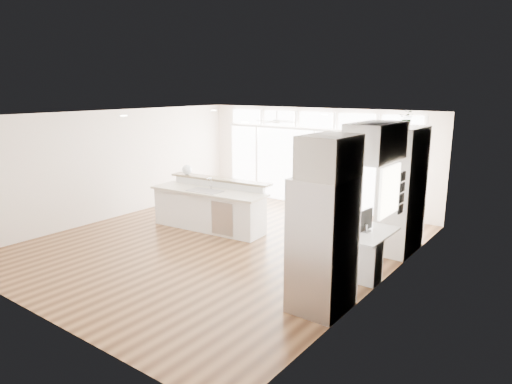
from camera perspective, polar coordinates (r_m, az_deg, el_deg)
The scene contains 24 objects.
floor at distance 9.81m, azimuth -4.29°, elevation -6.40°, with size 7.00×8.00×0.02m, color #492C16.
ceiling at distance 9.27m, azimuth -4.58°, elevation 9.61°, with size 7.00×8.00×0.02m, color white.
wall_back at distance 12.70m, azimuth 7.46°, elevation 4.31°, with size 7.00×0.04×2.70m, color white.
wall_front at distance 7.02m, azimuth -26.30°, elevation -4.00°, with size 7.00×0.04×2.70m, color white.
wall_left at distance 12.00m, azimuth -17.22°, elevation 3.33°, with size 0.04×8.00×2.70m, color white.
wall_right at distance 7.69m, azimuth 15.76°, elevation -1.74°, with size 0.04×8.00×2.70m, color white.
glass_wall at distance 12.69m, azimuth 7.29°, elevation 2.94°, with size 5.80×0.06×2.08m, color white.
transom_row at distance 12.53m, azimuth 7.46°, elevation 8.93°, with size 5.90×0.06×0.40m, color white.
desk_window at distance 7.93m, azimuth 16.36°, elevation 0.15°, with size 0.04×0.85×0.85m, color white.
ceiling_fan at distance 11.82m, azimuth 2.60°, elevation 9.28°, with size 1.16×1.16×0.32m, color white.
recessed_lights at distance 9.43m, azimuth -3.77°, elevation 9.55°, with size 3.40×3.00×0.02m, color beige.
oven_cabinet at distance 9.47m, azimuth 17.77°, elevation 0.23°, with size 0.64×1.20×2.50m, color white.
desk_nook at distance 8.37m, azimuth 13.72°, elevation -7.39°, with size 0.72×1.30×0.76m, color white.
upper_cabinets at distance 7.90m, azimuth 14.75°, elevation 6.10°, with size 0.64×1.30×0.64m, color white.
refrigerator at distance 6.75m, azimuth 8.33°, elevation -6.52°, with size 0.76×0.90×2.00m, color #A5A5A9.
fridge_cabinet at distance 6.41m, azimuth 9.18°, elevation 4.40°, with size 0.64×0.90×0.60m, color white.
framed_photos at distance 8.53m, azimuth 17.75°, elevation -0.09°, with size 0.06×0.22×0.80m, color black.
kitchen_island at distance 10.63m, azimuth -5.96°, elevation -1.67°, with size 2.85×1.07×1.13m, color white.
rug at distance 8.55m, azimuth 11.26°, elevation -9.51°, with size 0.81×0.58×0.01m, color #331E10.
office_chair at distance 8.05m, azimuth 6.07°, elevation -6.66°, with size 0.57×0.52×1.09m, color black.
fishbowl at distance 11.37m, azimuth -8.63°, elevation 2.76°, with size 0.24×0.24×0.24m, color white.
monitor at distance 8.21m, azimuth 13.42°, elevation -3.45°, with size 0.08×0.49×0.41m, color black.
keyboard at distance 8.33m, azimuth 12.27°, elevation -4.57°, with size 0.12×0.31×0.02m, color silver.
potted_plant at distance 9.28m, azimuth 18.35°, elevation 8.51°, with size 0.28×0.31×0.24m, color #284F22.
Camera 1 is at (6.07, -6.99, 3.23)m, focal length 32.00 mm.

